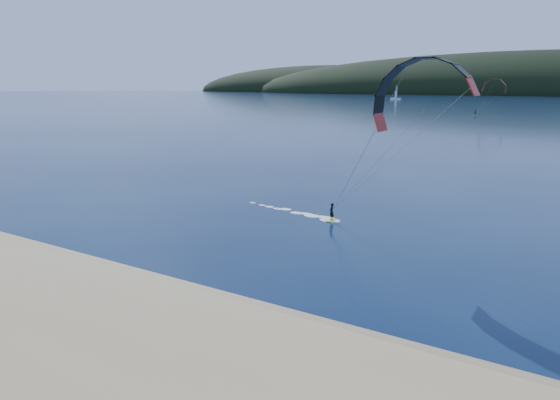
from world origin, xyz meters
The scene contains 5 objects.
ground centered at (0.00, 0.00, 0.00)m, with size 1800.00×1800.00×0.00m, color black.
wet_sand centered at (0.00, 4.50, 0.05)m, with size 220.00×2.50×0.10m.
kitesurfer_near centered at (8.58, 18.98, 10.05)m, with size 23.82×7.83×14.63m.
kitesurfer_far centered at (-13.71, 195.01, 9.95)m, with size 11.99×6.49×12.78m.
sailboat centered at (-121.03, 396.99, 0.92)m, with size 8.54×5.64×12.44m.
Camera 1 is at (18.78, -16.08, 12.11)m, focal length 31.93 mm.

